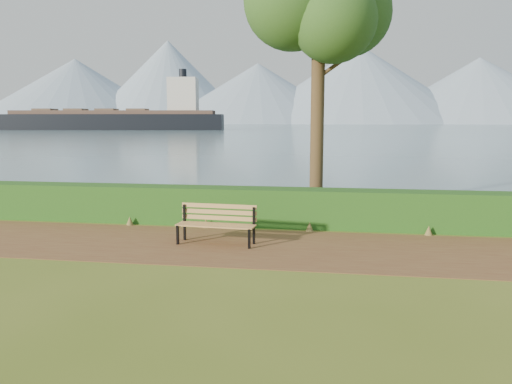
# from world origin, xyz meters

# --- Properties ---
(ground) EXTENTS (140.00, 140.00, 0.00)m
(ground) POSITION_xyz_m (0.00, 0.00, 0.00)
(ground) COLOR #50631C
(ground) RESTS_ON ground
(path) EXTENTS (40.00, 3.40, 0.01)m
(path) POSITION_xyz_m (0.00, 0.30, 0.01)
(path) COLOR brown
(path) RESTS_ON ground
(hedge) EXTENTS (32.00, 0.85, 1.00)m
(hedge) POSITION_xyz_m (0.00, 2.60, 0.50)
(hedge) COLOR #143F12
(hedge) RESTS_ON ground
(water) EXTENTS (700.00, 510.00, 0.00)m
(water) POSITION_xyz_m (0.00, 260.00, 0.01)
(water) COLOR #435B6D
(water) RESTS_ON ground
(mountains) EXTENTS (585.00, 190.00, 70.00)m
(mountains) POSITION_xyz_m (-9.17, 406.05, 27.70)
(mountains) COLOR #798DA2
(mountains) RESTS_ON ground
(bench) EXTENTS (1.81, 0.65, 0.89)m
(bench) POSITION_xyz_m (-0.42, 0.45, 0.51)
(bench) COLOR black
(bench) RESTS_ON ground
(cargo_ship) EXTENTS (62.52, 18.57, 18.75)m
(cargo_ship) POSITION_xyz_m (-57.81, 125.59, 2.80)
(cargo_ship) COLOR black
(cargo_ship) RESTS_ON ground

